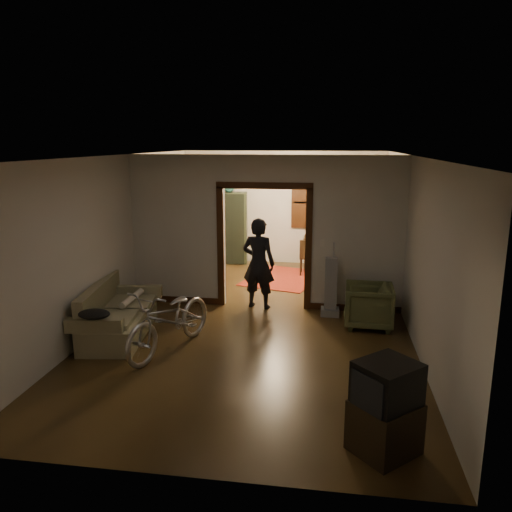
% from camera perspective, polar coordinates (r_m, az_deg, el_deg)
% --- Properties ---
extents(floor, '(5.00, 8.50, 0.01)m').
position_cam_1_polar(floor, '(8.77, 0.29, -7.22)').
color(floor, '#31220F').
rests_on(floor, ground).
extents(ceiling, '(5.00, 8.50, 0.01)m').
position_cam_1_polar(ceiling, '(8.23, 0.32, 11.39)').
color(ceiling, white).
rests_on(ceiling, floor).
extents(wall_back, '(5.00, 0.02, 2.80)m').
position_cam_1_polar(wall_back, '(12.55, 3.11, 5.52)').
color(wall_back, beige).
rests_on(wall_back, floor).
extents(wall_left, '(0.02, 8.50, 2.80)m').
position_cam_1_polar(wall_left, '(9.08, -15.51, 2.18)').
color(wall_left, beige).
rests_on(wall_left, floor).
extents(wall_right, '(0.02, 8.50, 2.80)m').
position_cam_1_polar(wall_right, '(8.41, 17.42, 1.21)').
color(wall_right, beige).
rests_on(wall_right, floor).
extents(partition_wall, '(5.00, 0.14, 2.80)m').
position_cam_1_polar(partition_wall, '(9.12, 0.98, 2.70)').
color(partition_wall, beige).
rests_on(partition_wall, floor).
extents(door_casing, '(1.74, 0.20, 2.32)m').
position_cam_1_polar(door_casing, '(9.17, 0.98, 0.85)').
color(door_casing, black).
rests_on(door_casing, floor).
extents(far_window, '(0.98, 0.06, 1.28)m').
position_cam_1_polar(far_window, '(12.45, 6.32, 6.10)').
color(far_window, black).
rests_on(far_window, wall_back).
extents(chandelier, '(0.24, 0.24, 0.24)m').
position_cam_1_polar(chandelier, '(10.73, 2.26, 9.36)').
color(chandelier, '#FFE0A5').
rests_on(chandelier, ceiling).
extents(light_switch, '(0.08, 0.01, 0.12)m').
position_cam_1_polar(light_switch, '(9.00, 7.56, 1.47)').
color(light_switch, silver).
rests_on(light_switch, partition_wall).
extents(sofa, '(1.06, 1.91, 0.83)m').
position_cam_1_polar(sofa, '(8.22, -15.40, -6.02)').
color(sofa, '#706E4B').
rests_on(sofa, floor).
extents(rolled_paper, '(0.10, 0.80, 0.10)m').
position_cam_1_polar(rolled_paper, '(8.41, -14.01, -4.70)').
color(rolled_paper, beige).
rests_on(rolled_paper, sofa).
extents(jacket, '(0.45, 0.34, 0.13)m').
position_cam_1_polar(jacket, '(7.34, -18.02, -6.33)').
color(jacket, black).
rests_on(jacket, sofa).
extents(bicycle, '(1.24, 2.00, 0.99)m').
position_cam_1_polar(bicycle, '(7.45, -9.77, -7.10)').
color(bicycle, silver).
rests_on(bicycle, floor).
extents(armchair, '(0.82, 0.80, 0.72)m').
position_cam_1_polar(armchair, '(8.54, 12.70, -5.56)').
color(armchair, '#4E5530').
rests_on(armchair, floor).
extents(tv_stand, '(0.79, 0.79, 0.53)m').
position_cam_1_polar(tv_stand, '(5.38, 14.48, -18.40)').
color(tv_stand, black).
rests_on(tv_stand, floor).
extents(crt_tv, '(0.74, 0.74, 0.48)m').
position_cam_1_polar(crt_tv, '(5.16, 14.77, -14.14)').
color(crt_tv, black).
rests_on(crt_tv, tv_stand).
extents(vacuum, '(0.38, 0.33, 1.06)m').
position_cam_1_polar(vacuum, '(8.88, 8.55, -3.49)').
color(vacuum, gray).
rests_on(vacuum, floor).
extents(person, '(0.68, 0.52, 1.68)m').
position_cam_1_polar(person, '(9.14, 0.29, -0.85)').
color(person, black).
rests_on(person, floor).
extents(oriental_rug, '(1.92, 2.24, 0.01)m').
position_cam_1_polar(oriental_rug, '(11.30, 3.16, -2.54)').
color(oriental_rug, maroon).
rests_on(oriental_rug, floor).
extents(locker, '(0.94, 0.59, 1.79)m').
position_cam_1_polar(locker, '(12.63, -3.06, 3.25)').
color(locker, '#2A331F').
rests_on(locker, floor).
extents(globe, '(0.30, 0.30, 0.30)m').
position_cam_1_polar(globe, '(12.50, -3.12, 7.98)').
color(globe, '#1E5972').
rests_on(globe, locker).
extents(desk, '(1.18, 0.80, 0.81)m').
position_cam_1_polar(desk, '(11.97, 8.07, 0.19)').
color(desk, black).
rests_on(desk, floor).
extents(desk_chair, '(0.39, 0.39, 0.84)m').
position_cam_1_polar(desk_chair, '(11.57, 5.98, -0.10)').
color(desk_chair, black).
rests_on(desk_chair, floor).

